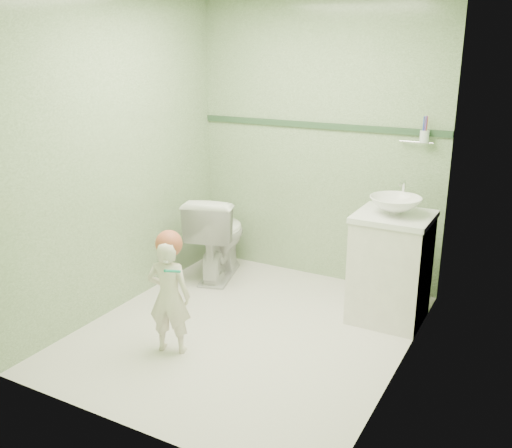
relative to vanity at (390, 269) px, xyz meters
The scene contains 12 objects.
ground 1.16m from the vanity, 140.19° to the right, with size 2.50×2.50×0.00m, color silver.
room_shell 1.35m from the vanity, 140.19° to the right, with size 2.50×2.54×2.40m.
trim_stripe 1.38m from the vanity, 147.36° to the left, with size 2.20×0.02×0.05m, color #2F4D33.
vanity is the anchor object (origin of this frame).
counter 0.41m from the vanity, ahead, with size 0.54×0.52×0.04m, color white.
basin 0.49m from the vanity, ahead, with size 0.37×0.37×0.13m, color white.
faucet 0.60m from the vanity, 90.00° to the left, with size 0.03×0.13×0.18m.
cup_holder 1.05m from the vanity, 83.73° to the left, with size 0.26×0.07×0.21m.
toilet 1.58m from the vanity, behind, with size 0.43×0.75×0.76m, color white.
toddler 1.65m from the vanity, 134.64° to the right, with size 0.29×0.19×0.80m, color white.
hair_cap 1.67m from the vanity, 135.26° to the right, with size 0.18×0.18×0.18m, color #B3573B.
teal_toothbrush 1.67m from the vanity, 129.61° to the right, with size 0.10×0.14×0.08m.
Camera 1 is at (1.82, -3.21, 1.98)m, focal length 39.62 mm.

